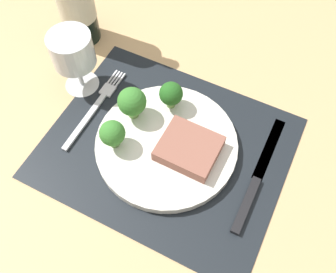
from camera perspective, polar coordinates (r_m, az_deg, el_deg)
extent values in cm
cube|color=tan|center=(65.36, -0.24, -2.34)|extent=(140.00, 110.00, 3.00)
cube|color=black|center=(63.91, -0.24, -1.64)|extent=(40.28, 32.87, 0.30)
cylinder|color=silver|center=(63.08, -0.24, -1.22)|extent=(24.04, 24.04, 1.60)
cube|color=#8C5647|center=(60.46, 3.13, -2.02)|extent=(9.57, 8.47, 2.28)
cylinder|color=#6B994C|center=(64.90, -5.34, 3.81)|extent=(1.85, 1.85, 1.77)
sphere|color=#387A2D|center=(62.49, -5.55, 5.36)|extent=(4.91, 4.91, 4.91)
cylinder|color=#5B8942|center=(62.10, -8.23, -0.76)|extent=(1.61, 1.61, 1.70)
sphere|color=#387A2D|center=(59.84, -8.54, 0.51)|extent=(4.23, 4.23, 4.23)
cylinder|color=#6B994C|center=(65.86, 0.45, 5.23)|extent=(1.50, 1.50, 1.61)
sphere|color=#235B1E|center=(63.81, 0.47, 6.59)|extent=(4.13, 4.13, 4.13)
cube|color=silver|center=(67.82, -12.62, 2.29)|extent=(1.00, 13.00, 0.50)
cube|color=silver|center=(71.14, -9.22, 7.03)|extent=(2.40, 2.60, 0.40)
cube|color=silver|center=(73.03, -8.55, 9.00)|extent=(0.30, 3.60, 0.35)
cube|color=silver|center=(72.78, -8.14, 8.85)|extent=(0.30, 3.60, 0.35)
cube|color=silver|center=(72.54, -7.74, 8.70)|extent=(0.30, 3.60, 0.35)
cube|color=silver|center=(72.30, -7.32, 8.54)|extent=(0.30, 3.60, 0.35)
cube|color=black|center=(60.19, 11.87, -10.20)|extent=(1.40, 10.00, 0.80)
cube|color=silver|center=(65.81, 15.29, -1.70)|extent=(1.80, 13.00, 0.30)
cylinder|color=beige|center=(76.54, -14.03, 19.45)|extent=(7.05, 7.05, 6.90)
cylinder|color=silver|center=(73.48, -12.99, 7.88)|extent=(6.42, 6.42, 0.40)
cylinder|color=silver|center=(71.11, -13.49, 9.46)|extent=(0.80, 0.80, 5.93)
cylinder|color=silver|center=(66.85, -14.53, 12.72)|extent=(7.54, 7.54, 5.91)
cylinder|color=tan|center=(68.20, -14.18, 11.63)|extent=(6.64, 6.64, 2.08)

